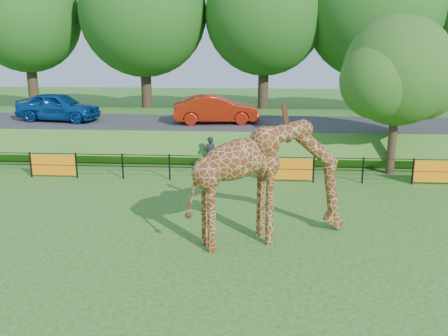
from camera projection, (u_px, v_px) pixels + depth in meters
The scene contains 10 objects.
ground at pixel (193, 266), 13.23m from camera, with size 90.00×90.00×0.00m, color #225B16.
giraffe at pixel (270, 182), 14.47m from camera, with size 5.02×0.92×3.59m, color #5E2D13, non-canonical shape.
perimeter_fence at pixel (217, 168), 20.79m from camera, with size 28.07×0.10×1.10m, color black, non-canonical shape.
embankment at pixel (228, 132), 27.99m from camera, with size 40.00×9.00×1.30m, color #225B16.
road at pixel (226, 124), 26.36m from camera, with size 40.00×5.00×0.12m, color #323235.
car_blue at pixel (58, 107), 26.77m from camera, with size 1.80×4.46×1.52m, color #144FA2.
car_red at pixel (216, 109), 26.03m from camera, with size 1.54×4.43×1.46m, color #B21F0C.
visitor at pixel (210, 154), 22.26m from camera, with size 0.57×0.37×1.56m, color black.
tree_east at pixel (400, 75), 20.90m from camera, with size 5.40×4.71×6.76m.
bg_tree_line at pixel (263, 14), 32.43m from camera, with size 37.30×8.80×11.82m.
Camera 1 is at (1.65, -12.01, 5.94)m, focal length 40.00 mm.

